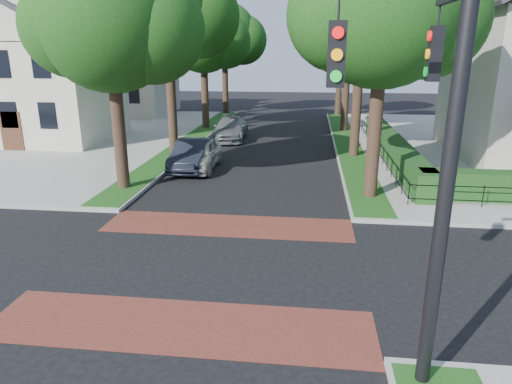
% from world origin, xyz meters
% --- Properties ---
extents(ground, '(120.00, 120.00, 0.00)m').
position_xyz_m(ground, '(0.00, 0.00, 0.00)').
color(ground, black).
rests_on(ground, ground).
extents(sidewalk_nw, '(30.00, 30.00, 0.15)m').
position_xyz_m(sidewalk_nw, '(-19.50, 19.00, 0.07)').
color(sidewalk_nw, gray).
rests_on(sidewalk_nw, ground).
extents(crosswalk_far, '(9.00, 2.20, 0.01)m').
position_xyz_m(crosswalk_far, '(0.00, 3.20, 0.01)').
color(crosswalk_far, maroon).
rests_on(crosswalk_far, ground).
extents(crosswalk_near, '(9.00, 2.20, 0.01)m').
position_xyz_m(crosswalk_near, '(0.00, -3.20, 0.01)').
color(crosswalk_near, maroon).
rests_on(crosswalk_near, ground).
extents(grass_strip_ne, '(1.60, 29.80, 0.02)m').
position_xyz_m(grass_strip_ne, '(5.40, 19.10, 0.16)').
color(grass_strip_ne, '#154313').
rests_on(grass_strip_ne, sidewalk_ne).
extents(grass_strip_nw, '(1.60, 29.80, 0.02)m').
position_xyz_m(grass_strip_nw, '(-5.40, 19.10, 0.16)').
color(grass_strip_nw, '#154313').
rests_on(grass_strip_nw, sidewalk_nw).
extents(tree_right_near, '(7.75, 6.67, 10.66)m').
position_xyz_m(tree_right_near, '(5.60, 7.24, 7.63)').
color(tree_right_near, black).
rests_on(tree_right_near, sidewalk_ne).
extents(tree_right_mid, '(8.25, 7.09, 11.22)m').
position_xyz_m(tree_right_mid, '(5.61, 15.25, 7.99)').
color(tree_right_mid, black).
rests_on(tree_right_mid, sidewalk_ne).
extents(tree_right_far, '(7.25, 6.23, 9.74)m').
position_xyz_m(tree_right_far, '(5.60, 24.22, 6.91)').
color(tree_right_far, black).
rests_on(tree_right_far, sidewalk_ne).
extents(tree_right_back, '(7.50, 6.45, 10.20)m').
position_xyz_m(tree_right_back, '(5.60, 33.23, 7.27)').
color(tree_right_back, black).
rests_on(tree_right_back, sidewalk_ne).
extents(tree_left_near, '(7.50, 6.45, 10.20)m').
position_xyz_m(tree_left_near, '(-5.40, 7.23, 7.27)').
color(tree_left_near, black).
rests_on(tree_left_near, sidewalk_nw).
extents(tree_left_mid, '(8.00, 6.88, 11.48)m').
position_xyz_m(tree_left_mid, '(-5.39, 15.24, 8.34)').
color(tree_left_mid, black).
rests_on(tree_left_mid, sidewalk_nw).
extents(tree_left_far, '(7.00, 6.02, 9.86)m').
position_xyz_m(tree_left_far, '(-5.40, 24.22, 7.12)').
color(tree_left_far, black).
rests_on(tree_left_far, sidewalk_nw).
extents(tree_left_back, '(7.75, 6.66, 10.44)m').
position_xyz_m(tree_left_back, '(-5.40, 33.24, 7.41)').
color(tree_left_back, black).
rests_on(tree_left_back, sidewalk_nw).
extents(hedge_main_road, '(1.00, 18.00, 1.20)m').
position_xyz_m(hedge_main_road, '(7.70, 15.00, 0.75)').
color(hedge_main_road, '#184016').
rests_on(hedge_main_road, sidewalk_ne).
extents(fence_main_road, '(0.06, 18.00, 0.90)m').
position_xyz_m(fence_main_road, '(6.90, 15.00, 0.60)').
color(fence_main_road, black).
rests_on(fence_main_road, sidewalk_ne).
extents(house_left_near, '(10.00, 9.00, 10.14)m').
position_xyz_m(house_left_near, '(-15.49, 17.99, 5.04)').
color(house_left_near, beige).
rests_on(house_left_near, sidewalk_nw).
extents(house_left_far, '(10.00, 9.00, 10.14)m').
position_xyz_m(house_left_far, '(-15.49, 31.99, 5.04)').
color(house_left_far, '#B5B3A2').
rests_on(house_left_far, sidewalk_nw).
extents(traffic_signal, '(2.17, 2.00, 8.00)m').
position_xyz_m(traffic_signal, '(4.89, -4.41, 4.71)').
color(traffic_signal, black).
rests_on(traffic_signal, sidewalk_se).
extents(parked_car_front, '(1.95, 4.76, 1.61)m').
position_xyz_m(parked_car_front, '(-3.00, 11.27, 0.81)').
color(parked_car_front, beige).
rests_on(parked_car_front, ground).
extents(parked_car_middle, '(1.77, 4.83, 1.58)m').
position_xyz_m(parked_car_middle, '(-3.36, 11.21, 0.79)').
color(parked_car_middle, black).
rests_on(parked_car_middle, ground).
extents(parked_car_rear, '(2.38, 5.46, 1.56)m').
position_xyz_m(parked_car_rear, '(-2.78, 19.89, 0.78)').
color(parked_car_rear, slate).
rests_on(parked_car_rear, ground).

